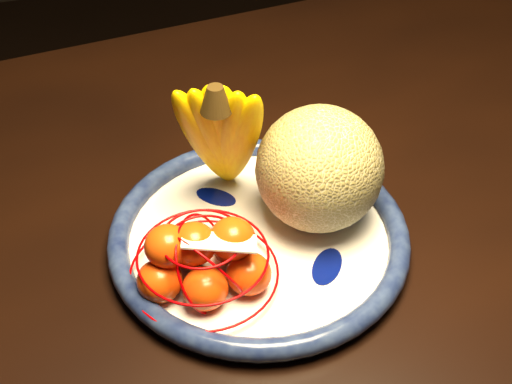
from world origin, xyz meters
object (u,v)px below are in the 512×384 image
object	(u,v)px
fruit_bowl	(259,237)
mandarin_bag	(204,259)
cantaloupe	(319,169)
dining_table	(293,246)
banana_bunch	(223,132)

from	to	relation	value
fruit_bowl	mandarin_bag	world-z (taller)	mandarin_bag
fruit_bowl	cantaloupe	xyz separation A→B (m)	(0.07, 0.01, 0.07)
dining_table	banana_bunch	world-z (taller)	banana_bunch
dining_table	mandarin_bag	xyz separation A→B (m)	(-0.14, -0.10, 0.12)
fruit_bowl	cantaloupe	bearing A→B (deg)	10.16
cantaloupe	banana_bunch	xyz separation A→B (m)	(-0.09, 0.06, 0.03)
cantaloupe	mandarin_bag	xyz separation A→B (m)	(-0.14, -0.06, -0.04)
mandarin_bag	banana_bunch	bearing A→B (deg)	64.83
cantaloupe	mandarin_bag	world-z (taller)	cantaloupe
banana_bunch	dining_table	bearing A→B (deg)	14.80
mandarin_bag	fruit_bowl	bearing A→B (deg)	30.58
dining_table	mandarin_bag	world-z (taller)	mandarin_bag
fruit_bowl	mandarin_bag	size ratio (longest dim) A/B	1.68
fruit_bowl	banana_bunch	world-z (taller)	banana_bunch
cantaloupe	mandarin_bag	size ratio (longest dim) A/B	0.70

